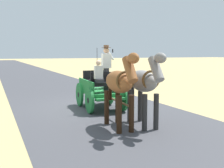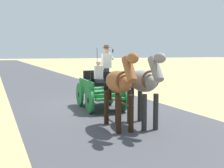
# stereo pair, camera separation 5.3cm
# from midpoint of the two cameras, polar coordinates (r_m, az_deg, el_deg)

# --- Properties ---
(ground_plane) EXTENTS (200.00, 200.00, 0.00)m
(ground_plane) POSITION_cam_midpoint_polar(r_m,az_deg,el_deg) (11.73, -4.48, -4.54)
(ground_plane) COLOR tan
(road_surface) EXTENTS (6.11, 160.00, 0.01)m
(road_surface) POSITION_cam_midpoint_polar(r_m,az_deg,el_deg) (11.73, -4.48, -4.52)
(road_surface) COLOR #424247
(road_surface) RESTS_ON ground
(horse_drawn_carriage) EXTENTS (1.54, 4.52, 2.50)m
(horse_drawn_carriage) POSITION_cam_midpoint_polar(r_m,az_deg,el_deg) (11.10, -2.42, -0.88)
(horse_drawn_carriage) COLOR #1E7233
(horse_drawn_carriage) RESTS_ON ground
(horse_near_side) EXTENTS (0.67, 2.14, 2.21)m
(horse_near_side) POSITION_cam_midpoint_polar(r_m,az_deg,el_deg) (8.39, 6.33, 0.25)
(horse_near_side) COLOR gray
(horse_near_side) RESTS_ON ground
(horse_off_side) EXTENTS (0.67, 2.13, 2.21)m
(horse_off_side) POSITION_cam_midpoint_polar(r_m,az_deg,el_deg) (8.08, 1.40, 0.06)
(horse_off_side) COLOR brown
(horse_off_side) RESTS_ON ground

